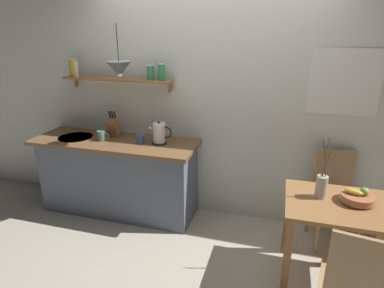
# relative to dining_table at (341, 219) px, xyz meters

# --- Properties ---
(ground_plane) EXTENTS (14.00, 14.00, 0.00)m
(ground_plane) POSITION_rel_dining_table_xyz_m (-1.27, 0.21, -0.61)
(ground_plane) COLOR #BCB29E
(back_wall) EXTENTS (6.80, 0.11, 2.70)m
(back_wall) POSITION_rel_dining_table_xyz_m (-1.07, 0.86, 0.74)
(back_wall) COLOR silver
(back_wall) RESTS_ON ground_plane
(kitchen_counter) EXTENTS (1.83, 0.63, 0.89)m
(kitchen_counter) POSITION_rel_dining_table_xyz_m (-2.27, 0.53, -0.16)
(kitchen_counter) COLOR slate
(kitchen_counter) RESTS_ON ground_plane
(wall_shelf) EXTENTS (1.25, 0.20, 0.33)m
(wall_shelf) POSITION_rel_dining_table_xyz_m (-2.35, 0.71, 0.96)
(wall_shelf) COLOR #9E6B3D
(dining_table) EXTENTS (0.88, 0.66, 0.75)m
(dining_table) POSITION_rel_dining_table_xyz_m (0.00, 0.00, 0.00)
(dining_table) COLOR #9E6B3D
(dining_table) RESTS_ON ground_plane
(dining_chair_near) EXTENTS (0.45, 0.49, 0.95)m
(dining_chair_near) POSITION_rel_dining_table_xyz_m (-0.00, -0.62, -0.09)
(dining_chair_near) COLOR tan
(dining_chair_near) RESTS_ON ground_plane
(dining_chair_far) EXTENTS (0.50, 0.47, 0.93)m
(dining_chair_far) POSITION_rel_dining_table_xyz_m (0.04, 0.63, -0.10)
(dining_chair_far) COLOR tan
(dining_chair_far) RESTS_ON ground_plane
(fruit_bowl) EXTENTS (0.26, 0.26, 0.13)m
(fruit_bowl) POSITION_rel_dining_table_xyz_m (0.10, 0.05, 0.18)
(fruit_bowl) COLOR #BC704C
(fruit_bowl) RESTS_ON dining_table
(twig_vase) EXTENTS (0.09, 0.09, 0.52)m
(twig_vase) POSITION_rel_dining_table_xyz_m (-0.17, 0.06, 0.24)
(twig_vase) COLOR #B7B2A8
(twig_vase) RESTS_ON dining_table
(electric_kettle) EXTENTS (0.25, 0.16, 0.25)m
(electric_kettle) POSITION_rel_dining_table_xyz_m (-1.75, 0.55, 0.39)
(electric_kettle) COLOR black
(electric_kettle) RESTS_ON kitchen_counter
(knife_block) EXTENTS (0.11, 0.17, 0.30)m
(knife_block) POSITION_rel_dining_table_xyz_m (-2.34, 0.64, 0.39)
(knife_block) COLOR #9E6B3D
(knife_block) RESTS_ON kitchen_counter
(coffee_mug_by_sink) EXTENTS (0.14, 0.09, 0.11)m
(coffee_mug_by_sink) POSITION_rel_dining_table_xyz_m (-2.39, 0.48, 0.33)
(coffee_mug_by_sink) COLOR slate
(coffee_mug_by_sink) RESTS_ON kitchen_counter
(coffee_mug_spare) EXTENTS (0.12, 0.08, 0.10)m
(coffee_mug_spare) POSITION_rel_dining_table_xyz_m (-1.95, 0.51, 0.33)
(coffee_mug_spare) COLOR #3D5B89
(coffee_mug_spare) RESTS_ON kitchen_counter
(pendant_lamp) EXTENTS (0.24, 0.24, 0.49)m
(pendant_lamp) POSITION_rel_dining_table_xyz_m (-2.07, 0.39, 1.06)
(pendant_lamp) COLOR black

